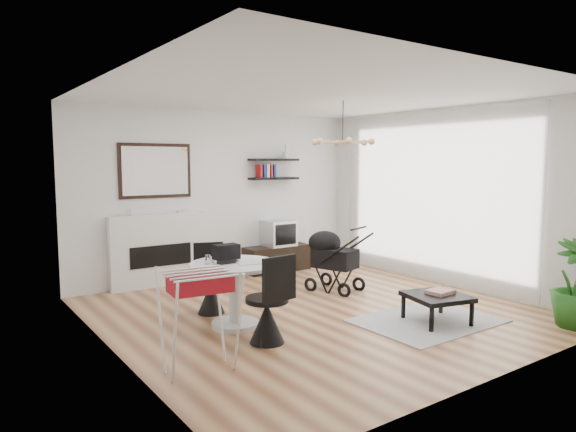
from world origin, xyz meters
TOP-DOWN VIEW (x-y plane):
  - floor at (0.00, 0.00)m, footprint 5.00×5.00m
  - ceiling at (0.00, 0.00)m, footprint 5.00×5.00m
  - wall_back at (0.00, 2.50)m, footprint 5.00×0.00m
  - wall_left at (-2.50, 0.00)m, footprint 0.00×5.00m
  - wall_right at (2.50, 0.00)m, footprint 0.00×5.00m
  - sheer_curtain at (2.40, 0.20)m, footprint 0.04×3.60m
  - fireplace at (-1.10, 2.42)m, footprint 1.50×0.17m
  - shelf_lower at (0.96, 2.37)m, footprint 0.90×0.25m
  - shelf_upper at (0.96, 2.37)m, footprint 0.90×0.25m
  - pendant_lamp at (0.70, 0.30)m, footprint 0.90×0.90m
  - tv_console at (0.96, 2.28)m, footprint 1.17×0.41m
  - crt_tv at (1.00, 2.28)m, footprint 0.50×0.44m
  - dining_table at (-1.12, 0.05)m, footprint 1.02×1.02m
  - laptop at (-1.22, 0.03)m, footprint 0.31×0.21m
  - black_bag at (-1.09, 0.30)m, footprint 0.29×0.18m
  - newspaper at (-0.96, -0.05)m, footprint 0.38×0.33m
  - drinking_glass at (-1.40, 0.17)m, footprint 0.06×0.06m
  - chair_far at (-1.10, 0.71)m, footprint 0.45×0.46m
  - chair_near at (-1.11, -0.62)m, footprint 0.45×0.47m
  - drying_rack at (-2.01, -0.88)m, footprint 0.67×0.64m
  - stroller at (0.88, 0.72)m, footprint 0.72×0.89m
  - rug at (0.85, -1.09)m, footprint 1.63×1.18m
  - coffee_table at (0.88, -1.19)m, footprint 0.78×0.78m
  - magazines at (0.95, -1.18)m, footprint 0.32×0.26m

SIDE VIEW (x-z plane):
  - floor at x=0.00m, z-range 0.00..0.00m
  - rug at x=0.85m, z-range 0.00..0.01m
  - tv_console at x=0.96m, z-range 0.00..0.44m
  - chair_far at x=-1.10m, z-range -0.16..0.71m
  - chair_near at x=-1.11m, z-range -0.17..0.77m
  - coffee_table at x=0.88m, z-range 0.14..0.47m
  - magazines at x=0.95m, z-range 0.34..0.38m
  - stroller at x=0.88m, z-range -0.07..0.91m
  - drying_rack at x=-2.01m, z-range 0.02..0.95m
  - dining_table at x=-1.12m, z-range 0.12..0.86m
  - crt_tv at x=1.00m, z-range 0.44..0.88m
  - fireplace at x=-1.10m, z-range -0.39..1.77m
  - newspaper at x=-0.96m, z-range 0.74..0.75m
  - laptop at x=-1.22m, z-range 0.74..0.77m
  - drinking_glass at x=-1.40m, z-range 0.74..0.84m
  - black_bag at x=-1.09m, z-range 0.74..0.92m
  - wall_back at x=0.00m, z-range -1.15..3.85m
  - wall_left at x=-2.50m, z-range -1.15..3.85m
  - wall_right at x=2.50m, z-range -1.15..3.85m
  - sheer_curtain at x=2.40m, z-range 0.05..2.65m
  - shelf_lower at x=0.96m, z-range 1.58..1.62m
  - shelf_upper at x=0.96m, z-range 1.90..1.94m
  - pendant_lamp at x=0.70m, z-range 2.10..2.20m
  - ceiling at x=0.00m, z-range 2.70..2.70m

